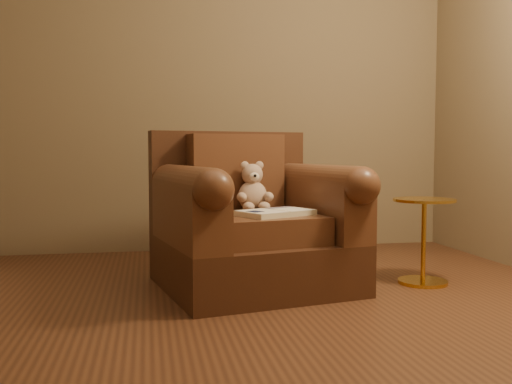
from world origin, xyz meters
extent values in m
plane|color=#54301D|center=(0.00, 0.00, 0.00)|extent=(4.00, 4.00, 0.00)
cube|color=#756248|center=(0.00, 2.00, 1.35)|extent=(4.00, 0.02, 2.70)
cube|color=#412415|center=(0.21, 0.68, 0.14)|extent=(1.16, 1.12, 0.28)
cube|color=#412415|center=(0.13, 1.09, 0.58)|extent=(0.99, 0.30, 0.61)
cube|color=brown|center=(0.22, 0.64, 0.35)|extent=(0.70, 0.79, 0.15)
cube|color=brown|center=(0.15, 0.97, 0.65)|extent=(0.59, 0.27, 0.44)
cube|color=brown|center=(-0.17, 0.56, 0.43)|extent=(0.36, 0.86, 0.32)
cube|color=brown|center=(0.61, 0.72, 0.43)|extent=(0.36, 0.86, 0.32)
cylinder|color=brown|center=(-0.17, 0.56, 0.59)|extent=(0.36, 0.86, 0.20)
cylinder|color=brown|center=(0.61, 0.72, 0.59)|extent=(0.36, 0.86, 0.20)
ellipsoid|color=tan|center=(0.23, 0.83, 0.51)|extent=(0.17, 0.15, 0.18)
sphere|color=tan|center=(0.23, 0.84, 0.63)|extent=(0.12, 0.12, 0.12)
ellipsoid|color=tan|center=(0.18, 0.84, 0.68)|extent=(0.05, 0.03, 0.05)
ellipsoid|color=tan|center=(0.27, 0.85, 0.68)|extent=(0.05, 0.03, 0.05)
ellipsoid|color=beige|center=(0.23, 0.78, 0.62)|extent=(0.06, 0.04, 0.05)
sphere|color=black|center=(0.23, 0.76, 0.63)|extent=(0.02, 0.02, 0.02)
ellipsoid|color=tan|center=(0.15, 0.76, 0.51)|extent=(0.06, 0.11, 0.06)
ellipsoid|color=tan|center=(0.31, 0.76, 0.51)|extent=(0.06, 0.11, 0.06)
ellipsoid|color=tan|center=(0.18, 0.72, 0.45)|extent=(0.07, 0.11, 0.06)
ellipsoid|color=tan|center=(0.28, 0.73, 0.45)|extent=(0.07, 0.11, 0.06)
cube|color=beige|center=(0.30, 0.52, 0.44)|extent=(0.45, 0.39, 0.03)
cube|color=white|center=(0.21, 0.47, 0.45)|extent=(0.28, 0.29, 0.00)
cube|color=white|center=(0.38, 0.56, 0.45)|extent=(0.28, 0.29, 0.00)
cube|color=beige|center=(0.30, 0.52, 0.45)|extent=(0.12, 0.21, 0.00)
cube|color=#0F1638|center=(0.17, 0.45, 0.45)|extent=(0.09, 0.10, 0.00)
cube|color=slate|center=(0.34, 0.63, 0.45)|extent=(0.18, 0.12, 0.00)
cylinder|color=gold|center=(1.19, 0.59, 0.01)|extent=(0.28, 0.28, 0.02)
cylinder|color=gold|center=(1.19, 0.59, 0.25)|extent=(0.03, 0.03, 0.46)
cylinder|color=gold|center=(1.19, 0.59, 0.49)|extent=(0.35, 0.35, 0.02)
cylinder|color=gold|center=(1.19, 0.59, 0.48)|extent=(0.03, 0.03, 0.02)
camera|label=1|loc=(-0.38, -2.43, 0.76)|focal=40.00mm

